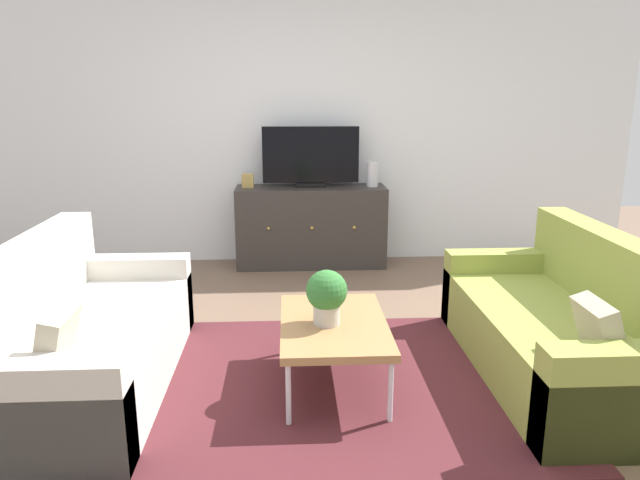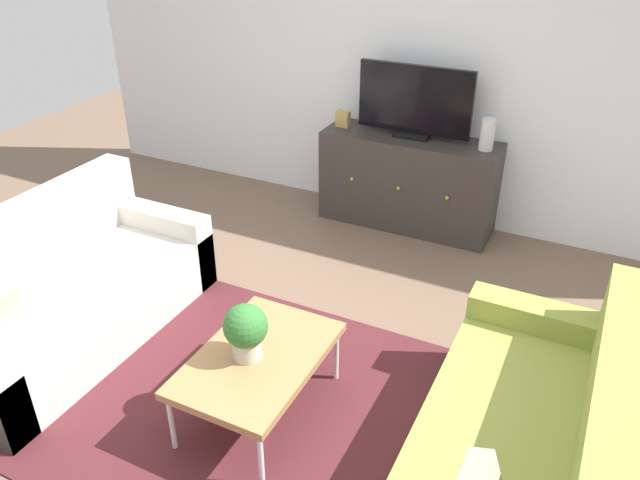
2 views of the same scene
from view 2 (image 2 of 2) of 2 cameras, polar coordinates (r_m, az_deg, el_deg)
ground_plane at (r=3.69m, az=-4.49°, el=-13.49°), size 10.00×10.00×0.00m
wall_back at (r=5.17m, az=9.85°, el=16.19°), size 6.40×0.12×2.70m
area_rug at (r=3.59m, az=-5.74°, el=-14.87°), size 2.50×1.90×0.01m
couch_left_side at (r=4.25m, az=-22.48°, el=-4.74°), size 0.87×1.80×0.85m
couch_right_side at (r=3.12m, az=18.99°, el=-18.35°), size 0.87×1.80×0.85m
coffee_table at (r=3.33m, az=-5.69°, el=-10.85°), size 0.60×0.91×0.39m
potted_plant at (r=3.20m, az=-6.79°, el=-8.14°), size 0.23×0.23×0.31m
tv_console at (r=5.23m, az=7.97°, el=5.28°), size 1.43×0.47×0.77m
flat_screen_tv at (r=5.01m, az=8.59°, el=12.33°), size 0.91×0.16×0.57m
glass_vase at (r=4.91m, az=15.01°, el=9.27°), size 0.11×0.11×0.24m
mantel_clock at (r=5.26m, az=2.11°, el=10.99°), size 0.11×0.07×0.13m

